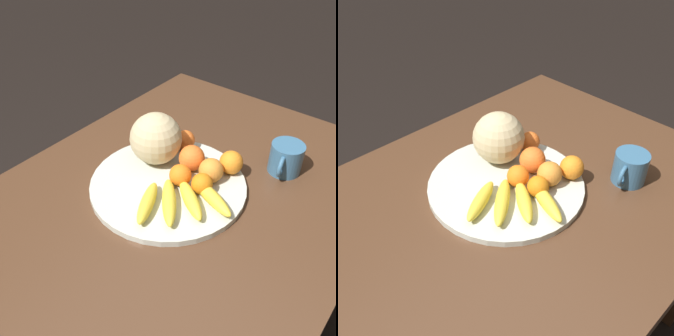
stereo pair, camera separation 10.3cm
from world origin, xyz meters
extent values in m
cube|color=#4C301E|center=(0.00, 0.00, 0.74)|extent=(1.31, 0.90, 0.04)
cube|color=#4C301E|center=(-0.57, -0.36, 0.36)|extent=(0.07, 0.07, 0.72)
cylinder|color=beige|center=(-0.05, -0.04, 0.77)|extent=(0.42, 0.42, 0.02)
torus|color=navy|center=(-0.05, -0.04, 0.77)|extent=(0.42, 0.42, 0.01)
sphere|color=#C6B284|center=(-0.11, -0.13, 0.85)|extent=(0.15, 0.15, 0.15)
sphere|color=brown|center=(-0.05, -0.02, 0.80)|extent=(0.03, 0.03, 0.03)
ellipsoid|color=yellow|center=(0.06, -0.02, 0.80)|extent=(0.15, 0.10, 0.03)
ellipsoid|color=yellow|center=(0.03, 0.02, 0.80)|extent=(0.15, 0.14, 0.04)
ellipsoid|color=yellow|center=(-0.01, 0.06, 0.80)|extent=(0.12, 0.14, 0.04)
ellipsoid|color=yellow|center=(-0.05, 0.09, 0.80)|extent=(0.10, 0.17, 0.04)
sphere|color=orange|center=(-0.19, 0.07, 0.81)|extent=(0.07, 0.07, 0.07)
sphere|color=orange|center=(-0.14, -0.03, 0.82)|extent=(0.07, 0.07, 0.07)
sphere|color=orange|center=(-0.06, -0.01, 0.81)|extent=(0.06, 0.06, 0.06)
sphere|color=orange|center=(-0.13, 0.04, 0.81)|extent=(0.07, 0.07, 0.07)
sphere|color=orange|center=(-0.20, -0.10, 0.81)|extent=(0.06, 0.06, 0.06)
sphere|color=orange|center=(-0.07, 0.05, 0.81)|extent=(0.06, 0.06, 0.06)
cube|color=white|center=(-0.08, 0.02, 0.78)|extent=(0.08, 0.04, 0.00)
cylinder|color=#386689|center=(-0.31, 0.17, 0.81)|extent=(0.09, 0.09, 0.09)
torus|color=#386689|center=(-0.26, 0.18, 0.81)|extent=(0.06, 0.02, 0.06)
camera|label=1|loc=(0.59, 0.46, 1.47)|focal=42.00mm
camera|label=2|loc=(0.52, 0.54, 1.47)|focal=42.00mm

